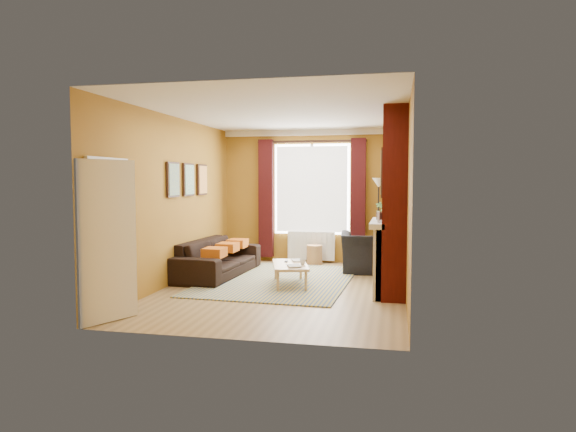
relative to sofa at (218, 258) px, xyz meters
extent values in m
plane|color=olive|center=(1.42, -0.80, -0.33)|extent=(5.50, 5.50, 0.00)
cube|color=#91641B|center=(1.42, 1.95, 1.07)|extent=(3.80, 0.02, 2.80)
cube|color=#91641B|center=(1.42, -3.55, 1.07)|extent=(3.80, 0.02, 2.80)
cube|color=#91641B|center=(3.32, -0.80, 1.07)|extent=(0.02, 5.50, 2.80)
cube|color=#91641B|center=(-0.48, -0.80, 1.07)|extent=(0.02, 5.50, 2.80)
cube|color=silver|center=(1.42, -0.80, 2.47)|extent=(3.80, 5.50, 0.01)
cube|color=#400D09|center=(3.14, -0.80, 1.07)|extent=(0.35, 1.40, 2.80)
cube|color=silver|center=(2.95, -0.80, 0.22)|extent=(0.12, 1.30, 1.10)
cube|color=silver|center=(2.90, -0.80, 0.75)|extent=(0.22, 1.40, 0.08)
cube|color=silver|center=(2.93, -1.38, 0.19)|extent=(0.16, 0.14, 1.04)
cube|color=silver|center=(2.93, -0.22, 0.19)|extent=(0.16, 0.14, 1.04)
cube|color=black|center=(2.98, -0.80, 0.12)|extent=(0.06, 0.80, 0.90)
cube|color=black|center=(2.96, -0.80, -0.30)|extent=(0.20, 1.00, 0.06)
cube|color=silver|center=(2.91, -1.15, 0.87)|extent=(0.03, 0.12, 0.16)
cube|color=black|center=(2.91, -0.90, 0.86)|extent=(0.03, 0.10, 0.14)
cylinder|color=black|center=(2.91, -0.65, 0.85)|extent=(0.10, 0.10, 0.12)
cube|color=black|center=(2.96, -0.80, 1.52)|extent=(0.03, 0.60, 0.75)
cube|color=#B5923D|center=(2.93, -0.80, 1.52)|extent=(0.01, 0.52, 0.66)
cube|color=silver|center=(1.42, 1.91, 2.41)|extent=(3.80, 0.08, 0.12)
cube|color=white|center=(1.42, 1.92, 1.22)|extent=(1.60, 0.04, 1.90)
cube|color=white|center=(1.42, 1.88, 1.22)|extent=(1.50, 0.02, 1.80)
cube|color=silver|center=(1.42, 1.90, 1.22)|extent=(0.06, 0.04, 1.90)
cube|color=#350C0D|center=(0.44, 1.83, 1.02)|extent=(0.30, 0.16, 2.50)
cube|color=#350C0D|center=(2.40, 1.83, 1.02)|extent=(0.30, 0.16, 2.50)
cylinder|color=black|center=(1.42, 1.83, 2.22)|extent=(2.30, 0.05, 0.05)
cube|color=silver|center=(1.42, 1.85, 0.02)|extent=(1.00, 0.10, 0.60)
cube|color=silver|center=(0.97, 1.79, 0.02)|extent=(0.04, 0.03, 0.56)
cube|color=silver|center=(1.08, 1.79, 0.02)|extent=(0.04, 0.03, 0.56)
cube|color=silver|center=(1.19, 1.79, 0.02)|extent=(0.04, 0.03, 0.56)
cube|color=silver|center=(1.30, 1.79, 0.02)|extent=(0.04, 0.03, 0.56)
cube|color=silver|center=(1.41, 1.79, 0.02)|extent=(0.04, 0.03, 0.56)
cube|color=silver|center=(1.52, 1.79, 0.02)|extent=(0.04, 0.03, 0.56)
cube|color=silver|center=(1.63, 1.79, 0.02)|extent=(0.04, 0.03, 0.56)
cube|color=silver|center=(1.74, 1.79, 0.02)|extent=(0.04, 0.03, 0.56)
cube|color=silver|center=(1.85, 1.79, 0.02)|extent=(0.04, 0.03, 0.56)
cube|color=black|center=(-0.45, -0.90, 1.42)|extent=(0.04, 0.44, 0.58)
cube|color=#B3D131|center=(-0.43, -0.90, 1.42)|extent=(0.01, 0.38, 0.52)
cube|color=black|center=(-0.45, -0.25, 1.42)|extent=(0.04, 0.44, 0.58)
cube|color=#2F8D69|center=(-0.43, -0.25, 1.42)|extent=(0.01, 0.38, 0.52)
cube|color=black|center=(-0.45, 0.40, 1.42)|extent=(0.04, 0.44, 0.58)
cube|color=#D45435|center=(-0.43, 0.40, 1.42)|extent=(0.01, 0.38, 0.52)
cube|color=silver|center=(-0.46, -2.85, 0.67)|extent=(0.05, 0.94, 2.06)
cube|color=black|center=(-0.44, -2.85, 0.67)|extent=(0.02, 0.80, 1.98)
cube|color=silver|center=(-0.26, -3.21, 0.67)|extent=(0.37, 0.74, 1.98)
imported|color=#457A36|center=(2.91, -0.35, 0.92)|extent=(0.14, 0.10, 0.27)
cube|color=#B04F0E|center=(0.15, -0.60, 0.18)|extent=(0.34, 0.40, 0.16)
cube|color=#B04F0E|center=(0.15, 0.10, 0.18)|extent=(0.34, 0.40, 0.16)
cube|color=#B04F0E|center=(0.15, 0.70, 0.18)|extent=(0.34, 0.40, 0.16)
cube|color=#2E4C7E|center=(1.19, -0.24, -0.32)|extent=(2.57, 3.45, 0.02)
imported|color=black|center=(0.00, 0.00, 0.00)|extent=(1.02, 2.31, 0.66)
imported|color=black|center=(2.73, 0.92, 0.05)|extent=(1.24, 1.11, 0.75)
cube|color=tan|center=(1.46, -0.60, 0.01)|extent=(0.81, 1.20, 0.05)
cylinder|color=tan|center=(1.38, -1.13, -0.17)|extent=(0.06, 0.06, 0.32)
cylinder|color=tan|center=(1.80, -1.01, -0.17)|extent=(0.06, 0.06, 0.32)
cylinder|color=tan|center=(1.12, -0.18, -0.17)|extent=(0.06, 0.06, 0.32)
cylinder|color=tan|center=(1.55, -0.06, -0.17)|extent=(0.06, 0.06, 0.32)
cylinder|color=#A87848|center=(1.53, 1.60, -0.13)|extent=(0.36, 0.36, 0.40)
cylinder|color=black|center=(2.82, 1.60, -0.31)|extent=(0.31, 0.31, 0.03)
cylinder|color=black|center=(2.82, 1.60, 0.52)|extent=(0.03, 0.03, 1.64)
cone|color=beige|center=(2.82, 1.60, 1.36)|extent=(0.31, 0.31, 0.20)
imported|color=#999999|center=(1.49, -0.92, 0.05)|extent=(0.30, 0.34, 0.03)
imported|color=#999999|center=(1.45, -0.33, 0.05)|extent=(0.29, 0.34, 0.02)
imported|color=#999999|center=(1.69, -0.65, 0.08)|extent=(0.15, 0.15, 0.10)
cube|color=#242527|center=(1.36, -0.42, 0.05)|extent=(0.07, 0.16, 0.02)
camera|label=1|loc=(3.15, -8.81, 1.41)|focal=32.00mm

